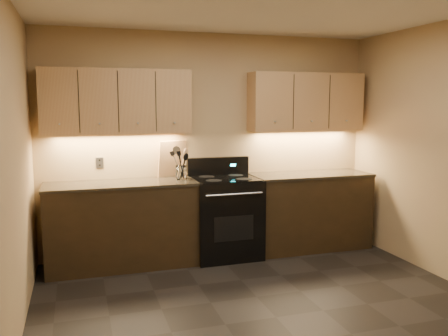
# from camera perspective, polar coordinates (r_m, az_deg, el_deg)

# --- Properties ---
(floor) EXTENTS (4.00, 4.00, 0.00)m
(floor) POSITION_cam_1_polar(r_m,az_deg,el_deg) (4.19, 6.26, -17.42)
(floor) COLOR black
(floor) RESTS_ON ground
(wall_back) EXTENTS (4.00, 0.04, 2.60)m
(wall_back) POSITION_cam_1_polar(r_m,az_deg,el_deg) (5.70, -1.62, 2.93)
(wall_back) COLOR tan
(wall_back) RESTS_ON ground
(wall_left) EXTENTS (0.04, 4.00, 2.60)m
(wall_left) POSITION_cam_1_polar(r_m,az_deg,el_deg) (3.53, -24.67, -0.75)
(wall_left) COLOR tan
(wall_left) RESTS_ON ground
(counter_left) EXTENTS (1.62, 0.62, 0.93)m
(counter_left) POSITION_cam_1_polar(r_m,az_deg,el_deg) (5.35, -12.19, -6.64)
(counter_left) COLOR black
(counter_left) RESTS_ON ground
(counter_right) EXTENTS (1.46, 0.62, 0.93)m
(counter_right) POSITION_cam_1_polar(r_m,az_deg,el_deg) (5.98, 10.19, -5.05)
(counter_right) COLOR black
(counter_right) RESTS_ON ground
(stove) EXTENTS (0.76, 0.68, 1.14)m
(stove) POSITION_cam_1_polar(r_m,az_deg,el_deg) (5.55, 0.11, -5.79)
(stove) COLOR black
(stove) RESTS_ON ground
(upper_cab_left) EXTENTS (1.60, 0.30, 0.70)m
(upper_cab_left) POSITION_cam_1_polar(r_m,az_deg,el_deg) (5.33, -12.75, 7.79)
(upper_cab_left) COLOR tan
(upper_cab_left) RESTS_ON wall_back
(upper_cab_right) EXTENTS (1.44, 0.30, 0.70)m
(upper_cab_right) POSITION_cam_1_polar(r_m,az_deg,el_deg) (5.97, 9.83, 7.84)
(upper_cab_right) COLOR tan
(upper_cab_right) RESTS_ON wall_back
(outlet_plate) EXTENTS (0.08, 0.01, 0.12)m
(outlet_plate) POSITION_cam_1_polar(r_m,az_deg,el_deg) (5.50, -14.73, 0.62)
(outlet_plate) COLOR #B2B5BA
(outlet_plate) RESTS_ON wall_back
(utensil_crock) EXTENTS (0.15, 0.15, 0.16)m
(utensil_crock) POSITION_cam_1_polar(r_m,az_deg,el_deg) (5.38, -5.15, -0.58)
(utensil_crock) COLOR white
(utensil_crock) RESTS_ON counter_left
(cutting_board) EXTENTS (0.35, 0.18, 0.43)m
(cutting_board) POSITION_cam_1_polar(r_m,az_deg,el_deg) (5.56, -6.26, 1.12)
(cutting_board) COLOR #DBB076
(cutting_board) RESTS_ON counter_left
(wooden_spoon) EXTENTS (0.18, 0.10, 0.34)m
(wooden_spoon) POSITION_cam_1_polar(r_m,az_deg,el_deg) (5.35, -5.58, 0.61)
(wooden_spoon) COLOR #DBB076
(wooden_spoon) RESTS_ON utensil_crock
(black_spoon) EXTENTS (0.11, 0.16, 0.31)m
(black_spoon) POSITION_cam_1_polar(r_m,az_deg,el_deg) (5.37, -5.26, 0.40)
(black_spoon) COLOR black
(black_spoon) RESTS_ON utensil_crock
(black_turner) EXTENTS (0.14, 0.12, 0.33)m
(black_turner) POSITION_cam_1_polar(r_m,az_deg,el_deg) (5.34, -4.95, 0.48)
(black_turner) COLOR black
(black_turner) RESTS_ON utensil_crock
(steel_spatula) EXTENTS (0.24, 0.13, 0.36)m
(steel_spatula) POSITION_cam_1_polar(r_m,az_deg,el_deg) (5.37, -4.95, 0.67)
(steel_spatula) COLOR silver
(steel_spatula) RESTS_ON utensil_crock
(steel_skimmer) EXTENTS (0.19, 0.12, 0.37)m
(steel_skimmer) POSITION_cam_1_polar(r_m,az_deg,el_deg) (5.35, -4.73, 0.67)
(steel_skimmer) COLOR silver
(steel_skimmer) RESTS_ON utensil_crock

